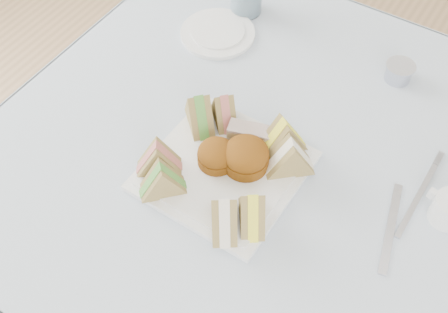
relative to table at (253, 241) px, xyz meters
The scene contains 19 objects.
floor 0.37m from the table, ahead, with size 4.00×4.00×0.00m, color #9E7751.
table is the anchor object (origin of this frame).
tablecloth 0.37m from the table, ahead, with size 1.02×1.02×0.01m, color silver.
serving_plate 0.39m from the table, 107.88° to the right, with size 0.27×0.27×0.01m, color white.
sandwich_fl_a 0.47m from the table, 130.13° to the right, with size 0.08×0.04×0.08m, color #9B8248, non-canonical shape.
sandwich_fl_b 0.48m from the table, 116.95° to the right, with size 0.08×0.04×0.08m, color #9B8248, non-canonical shape.
sandwich_fr_a 0.46m from the table, 66.13° to the right, with size 0.09×0.04×0.08m, color #9B8248, non-canonical shape.
sandwich_fr_b 0.47m from the table, 79.70° to the right, with size 0.09×0.04×0.08m, color #9B8248, non-canonical shape.
sandwich_bl_a 0.45m from the table, 169.66° to the right, with size 0.09×0.04×0.08m, color #9B8248, non-canonical shape.
sandwich_bl_b 0.43m from the table, behind, with size 0.08×0.04×0.07m, color #9B8248, non-canonical shape.
sandwich_br_a 0.44m from the table, 20.26° to the right, with size 0.09×0.04×0.08m, color #9B8248, non-canonical shape.
sandwich_br_b 0.43m from the table, 12.57° to the left, with size 0.09×0.04×0.08m, color #9B8248, non-canonical shape.
scone_left 0.42m from the table, 119.66° to the right, with size 0.07×0.07×0.05m, color brown.
scone_right 0.42m from the table, 89.55° to the right, with size 0.09×0.09×0.06m, color brown.
pastry_slice 0.41m from the table, 161.28° to the right, with size 0.08×0.03×0.04m, color beige.
side_plate 0.51m from the table, 137.16° to the left, with size 0.17×0.17×0.01m, color white.
tea_strainer 0.53m from the table, 64.36° to the left, with size 0.06×0.06×0.04m, color #B8BAC9.
knife 0.47m from the table, ahead, with size 0.01×0.19×0.00m, color #B8BAC9.
fork 0.48m from the table, ahead, with size 0.01×0.19×0.00m, color #B8BAC9.
Camera 1 is at (0.30, -0.61, 1.60)m, focal length 45.00 mm.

